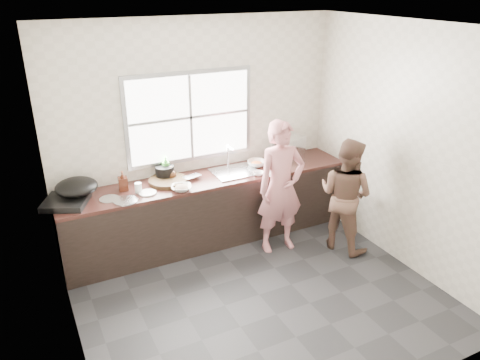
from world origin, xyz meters
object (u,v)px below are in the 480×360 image
cutting_board (168,181)px  pot_lid_left (125,201)px  plate_food (148,193)px  wok (76,187)px  pot_lid_right (109,199)px  bottle_brown_short (171,174)px  dish_rack (288,148)px  glass_jar (138,188)px  woman (281,191)px  burner (66,202)px  bowl_held (259,173)px  person_side (345,195)px  bowl_mince (181,188)px  bottle_green (166,167)px  bottle_brown_tall (123,182)px  bowl_crabs (257,164)px  black_pot (165,173)px

cutting_board → pot_lid_left: bearing=-154.3°
plate_food → wok: wok is taller
cutting_board → pot_lid_right: cutting_board is taller
bottle_brown_short → dish_rack: dish_rack is taller
plate_food → glass_jar: bearing=135.7°
woman → bottle_brown_short: (-1.11, 0.69, 0.18)m
burner → wok: (0.14, 0.09, 0.11)m
bowl_held → pot_lid_left: bearing=179.9°
cutting_board → dish_rack: dish_rack is taller
woman → bowl_held: woman is taller
cutting_board → dish_rack: bearing=0.9°
person_side → glass_jar: 2.42m
woman → person_side: 0.78m
cutting_board → bowl_mince: bearing=-76.5°
glass_jar → dish_rack: bearing=3.9°
bottle_green → wok: size_ratio=0.60×
glass_jar → pot_lid_left: (-0.19, -0.16, -0.05)m
bottle_brown_tall → pot_lid_left: 0.32m
burner → plate_food: bearing=-7.7°
bowl_crabs → bottle_brown_tall: 1.70m
pot_lid_left → woman: bearing=-11.1°
bowl_mince → wok: (-1.09, 0.29, 0.12)m
burner → pot_lid_right: burner is taller
bowl_held → dish_rack: 0.68m
black_pot → bottle_green: bottle_green is taller
bottle_brown_short → pot_lid_right: size_ratio=0.69×
bowl_mince → burner: bearing=170.6°
pot_lid_left → pot_lid_right: size_ratio=1.19×
person_side → pot_lid_right: (-2.60, 0.80, 0.16)m
bottle_brown_tall → bottle_brown_short: size_ratio=1.37×
bowl_held → burner: burner is taller
dish_rack → pot_lid_left: size_ratio=1.59×
glass_jar → bowl_crabs: bearing=4.0°
bowl_crabs → burner: size_ratio=0.44×
woman → person_side: bearing=-20.2°
person_side → bowl_held: 1.07m
black_pot → pot_lid_right: black_pot is taller
pot_lid_left → bottle_green: bearing=35.7°
bottle_brown_short → glass_jar: 0.49m
pot_lid_right → glass_jar: bearing=6.6°
bottle_brown_short → pot_lid_right: (-0.78, -0.22, -0.07)m
woman → bowl_mince: 1.17m
plate_food → bottle_green: (0.34, 0.35, 0.13)m
black_pot → bottle_brown_short: 0.08m
wok → dish_rack: (2.68, 0.02, 0.01)m
burner → wok: 0.20m
dish_rack → bottle_brown_short: bearing=158.2°
bowl_held → wok: wok is taller
black_pot → bottle_brown_tall: bottle_brown_tall is taller
bowl_mince → bottle_green: 0.45m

